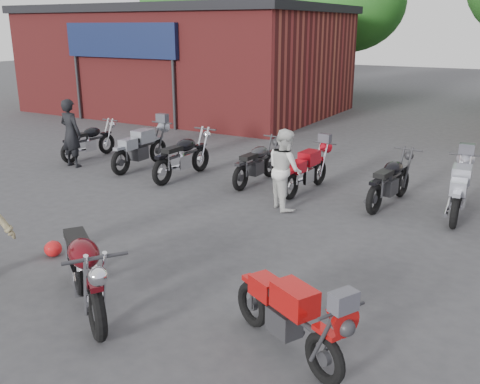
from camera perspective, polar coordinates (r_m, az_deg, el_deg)
The scene contains 16 objects.
ground at distance 7.66m, azimuth -11.16°, elevation -10.18°, with size 90.00×90.00×0.00m, color #363639.
brick_building at distance 23.44m, azimuth -5.58°, elevation 13.58°, with size 12.00×8.00×4.00m, color maroon.
tree_0 at distance 32.82m, azimuth -4.65°, elevation 18.32°, with size 6.56×6.56×8.20m, color #175617, non-canonical shape.
tree_1 at distance 28.68m, azimuth 11.08°, elevation 17.42°, with size 5.92×5.92×7.40m, color #175617, non-canonical shape.
vintage_motorcycle at distance 7.04m, azimuth -16.37°, elevation -7.40°, with size 2.19×0.72×1.27m, color #49090F, non-canonical shape.
sportbike at distance 5.98m, azimuth 5.14°, elevation -12.57°, with size 1.80×0.59×1.04m, color #B3100E, non-canonical shape.
helmet at distance 8.98m, azimuth -19.32°, elevation -5.73°, with size 0.28×0.28×0.26m, color red.
person_dark at distance 14.38m, azimuth -17.60°, elevation 6.00°, with size 0.64×0.42×1.75m, color black.
person_light at distance 10.54m, azimuth 4.81°, elevation 2.45°, with size 0.78×0.61×1.60m, color silver.
row_bike_0 at distance 15.26m, azimuth -15.79°, elevation 5.45°, with size 1.82×0.60×1.06m, color black, non-canonical shape.
row_bike_1 at distance 13.82m, azimuth -10.55°, elevation 4.88°, with size 2.03×0.67×1.17m, color gray, non-canonical shape.
row_bike_2 at distance 12.78m, azimuth -6.11°, elevation 4.07°, with size 2.03×0.67×1.18m, color black, non-canonical shape.
row_bike_3 at distance 12.28m, azimuth 1.80°, elevation 3.37°, with size 1.85×0.61×1.08m, color #262629, non-canonical shape.
row_bike_4 at distance 11.73m, azimuth 7.12°, elevation 2.56°, with size 1.84×0.61×1.07m, color red, non-canonical shape.
row_bike_5 at distance 11.17m, azimuth 15.75°, elevation 1.45°, with size 1.95×0.64×1.13m, color black, non-canonical shape.
row_bike_6 at distance 10.93m, azimuth 22.40°, elevation 0.47°, with size 1.97×0.65×1.14m, color #9394A0, non-canonical shape.
Camera 1 is at (4.61, -5.03, 3.49)m, focal length 40.00 mm.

